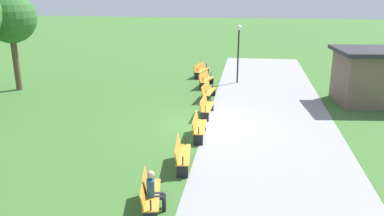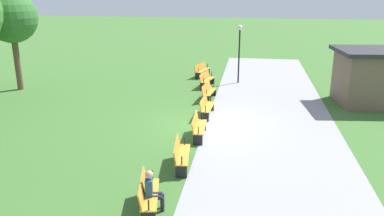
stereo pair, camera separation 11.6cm
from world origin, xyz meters
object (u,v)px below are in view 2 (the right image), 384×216
object	(u,v)px
bench_0	(202,70)
bench_6	(148,194)
bench_4	(198,126)
bench_5	(181,154)
person_seated	(152,189)
kiosk	(367,76)
bench_3	(206,106)
tree_2	(11,18)
lamp_post	(239,42)
bench_2	(208,91)
bench_1	(206,79)

from	to	relation	value
bench_0	bench_6	bearing A→B (deg)	17.74
bench_4	bench_5	xyz separation A→B (m)	(2.79, -0.22, 0.00)
person_seated	kiosk	bearing A→B (deg)	132.79
bench_3	bench_5	size ratio (longest dim) A/B	0.99
bench_6	bench_0	bearing A→B (deg)	171.11
tree_2	bench_5	bearing A→B (deg)	52.21
bench_3	lamp_post	world-z (taller)	lamp_post
bench_2	bench_3	distance (m)	2.80
lamp_post	bench_4	bearing A→B (deg)	-7.30
bench_0	person_seated	size ratio (longest dim) A/B	1.53
bench_2	bench_6	xyz separation A→B (m)	(11.15, -0.43, 0.00)
bench_3	lamp_post	distance (m)	7.32
bench_6	bench_4	bearing A→B (deg)	162.27
bench_3	bench_6	world-z (taller)	same
bench_3	lamp_post	size ratio (longest dim) A/B	0.49
bench_5	person_seated	world-z (taller)	person_seated
bench_4	bench_6	distance (m)	5.60
bench_4	person_seated	xyz separation A→B (m)	(5.59, -0.49, 0.16)
bench_5	person_seated	distance (m)	2.81
bench_1	tree_2	bearing A→B (deg)	-67.01
lamp_post	kiosk	distance (m)	7.76
bench_6	bench_3	bearing A→B (deg)	164.48
bench_2	kiosk	size ratio (longest dim) A/B	0.50
bench_3	bench_6	distance (m)	8.38
kiosk	bench_1	bearing A→B (deg)	-111.37
bench_3	kiosk	size ratio (longest dim) A/B	0.50
bench_0	lamp_post	world-z (taller)	lamp_post
kiosk	bench_2	bearing A→B (deg)	-93.23
lamp_post	kiosk	xyz separation A→B (m)	(3.64, 6.77, -1.10)
bench_5	lamp_post	bearing A→B (deg)	166.68
bench_2	bench_5	bearing A→B (deg)	6.66
bench_1	bench_2	size ratio (longest dim) A/B	1.01
bench_1	bench_5	bearing A→B (deg)	13.31
bench_3	bench_5	distance (m)	5.60
kiosk	bench_4	bearing A→B (deg)	-59.40
bench_3	person_seated	world-z (taller)	person_seated
bench_2	tree_2	xyz separation A→B (m)	(-0.46, -11.40, 3.72)
tree_2	person_seated	bearing A→B (deg)	43.71
bench_2	person_seated	size ratio (longest dim) A/B	1.52
bench_2	tree_2	world-z (taller)	tree_2
bench_5	bench_4	bearing A→B (deg)	168.92
bench_1	bench_5	distance (m)	11.16
bench_5	bench_3	bearing A→B (deg)	171.13
bench_1	tree_2	xyz separation A→B (m)	(2.31, -10.97, 3.72)
tree_2	bench_4	bearing A→B (deg)	62.50
bench_1	bench_2	world-z (taller)	same
bench_6	tree_2	size ratio (longest dim) A/B	0.32
bench_1	kiosk	distance (m)	9.01
lamp_post	kiosk	size ratio (longest dim) A/B	1.01
bench_5	lamp_post	xyz separation A→B (m)	(-12.50, 1.46, 2.10)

